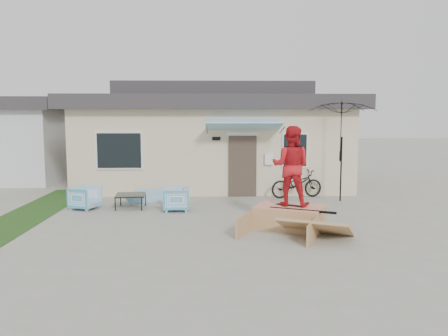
{
  "coord_description": "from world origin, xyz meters",
  "views": [
    {
      "loc": [
        -0.0,
        -10.77,
        2.76
      ],
      "look_at": [
        0.3,
        1.8,
        1.3
      ],
      "focal_mm": 35.88,
      "sensor_mm": 36.0,
      "label": 1
    }
  ],
  "objects_px": {
    "coffee_table": "(131,201)",
    "bicycle": "(297,181)",
    "armchair_right": "(176,198)",
    "skater": "(291,165)",
    "loveseat": "(151,192)",
    "skateboard": "(290,205)",
    "patio_umbrella": "(342,148)",
    "skate_ramp": "(289,217)",
    "armchair_left": "(85,197)"
  },
  "relations": [
    {
      "from": "skater",
      "to": "armchair_left",
      "type": "bearing_deg",
      "value": -3.27
    },
    {
      "from": "skate_ramp",
      "to": "skateboard",
      "type": "bearing_deg",
      "value": 90.0
    },
    {
      "from": "skateboard",
      "to": "skater",
      "type": "height_order",
      "value": "skater"
    },
    {
      "from": "loveseat",
      "to": "bicycle",
      "type": "relative_size",
      "value": 0.82
    },
    {
      "from": "armchair_left",
      "to": "skater",
      "type": "height_order",
      "value": "skater"
    },
    {
      "from": "loveseat",
      "to": "coffee_table",
      "type": "xyz_separation_m",
      "value": [
        -0.44,
        -1.14,
        -0.08
      ]
    },
    {
      "from": "skate_ramp",
      "to": "skateboard",
      "type": "height_order",
      "value": "skateboard"
    },
    {
      "from": "skater",
      "to": "coffee_table",
      "type": "bearing_deg",
      "value": -10.1
    },
    {
      "from": "loveseat",
      "to": "skate_ramp",
      "type": "relative_size",
      "value": 0.69
    },
    {
      "from": "armchair_right",
      "to": "armchair_left",
      "type": "bearing_deg",
      "value": -98.14
    },
    {
      "from": "armchair_left",
      "to": "skater",
      "type": "bearing_deg",
      "value": -89.71
    },
    {
      "from": "patio_umbrella",
      "to": "skateboard",
      "type": "height_order",
      "value": "patio_umbrella"
    },
    {
      "from": "bicycle",
      "to": "armchair_right",
      "type": "bearing_deg",
      "value": 104.49
    },
    {
      "from": "coffee_table",
      "to": "skateboard",
      "type": "xyz_separation_m",
      "value": [
        4.41,
        -2.4,
        0.34
      ]
    },
    {
      "from": "armchair_right",
      "to": "patio_umbrella",
      "type": "xyz_separation_m",
      "value": [
        5.25,
        1.41,
        1.37
      ]
    },
    {
      "from": "patio_umbrella",
      "to": "skate_ramp",
      "type": "relative_size",
      "value": 1.31
    },
    {
      "from": "coffee_table",
      "to": "armchair_left",
      "type": "bearing_deg",
      "value": -175.16
    },
    {
      "from": "armchair_left",
      "to": "bicycle",
      "type": "relative_size",
      "value": 0.41
    },
    {
      "from": "skateboard",
      "to": "skater",
      "type": "distance_m",
      "value": 1.01
    },
    {
      "from": "bicycle",
      "to": "skateboard",
      "type": "bearing_deg",
      "value": 154.36
    },
    {
      "from": "coffee_table",
      "to": "bicycle",
      "type": "relative_size",
      "value": 0.47
    },
    {
      "from": "armchair_right",
      "to": "skateboard",
      "type": "xyz_separation_m",
      "value": [
        3.01,
        -2.01,
        0.18
      ]
    },
    {
      "from": "armchair_right",
      "to": "skater",
      "type": "xyz_separation_m",
      "value": [
        3.01,
        -2.01,
        1.19
      ]
    },
    {
      "from": "skate_ramp",
      "to": "skateboard",
      "type": "xyz_separation_m",
      "value": [
        0.02,
        0.05,
        0.29
      ]
    },
    {
      "from": "skater",
      "to": "armchair_right",
      "type": "bearing_deg",
      "value": -15.26
    },
    {
      "from": "skateboard",
      "to": "skate_ramp",
      "type": "bearing_deg",
      "value": -82.03
    },
    {
      "from": "patio_umbrella",
      "to": "skater",
      "type": "relative_size",
      "value": 1.42
    },
    {
      "from": "patio_umbrella",
      "to": "skateboard",
      "type": "bearing_deg",
      "value": -123.23
    },
    {
      "from": "armchair_right",
      "to": "bicycle",
      "type": "bearing_deg",
      "value": 115.02
    },
    {
      "from": "bicycle",
      "to": "skater",
      "type": "bearing_deg",
      "value": 154.36
    },
    {
      "from": "coffee_table",
      "to": "skate_ramp",
      "type": "relative_size",
      "value": 0.4
    },
    {
      "from": "patio_umbrella",
      "to": "skater",
      "type": "bearing_deg",
      "value": -123.23
    },
    {
      "from": "armchair_left",
      "to": "loveseat",
      "type": "bearing_deg",
      "value": -32.81
    },
    {
      "from": "armchair_left",
      "to": "skater",
      "type": "relative_size",
      "value": 0.38
    },
    {
      "from": "loveseat",
      "to": "skate_ramp",
      "type": "distance_m",
      "value": 5.33
    },
    {
      "from": "armchair_right",
      "to": "coffee_table",
      "type": "xyz_separation_m",
      "value": [
        -1.4,
        0.39,
        -0.16
      ]
    },
    {
      "from": "armchair_left",
      "to": "patio_umbrella",
      "type": "bearing_deg",
      "value": -59.93
    },
    {
      "from": "skate_ramp",
      "to": "loveseat",
      "type": "bearing_deg",
      "value": 161.98
    },
    {
      "from": "armchair_left",
      "to": "armchair_right",
      "type": "xyz_separation_m",
      "value": [
        2.73,
        -0.28,
        0.0
      ]
    },
    {
      "from": "armchair_right",
      "to": "coffee_table",
      "type": "bearing_deg",
      "value": -107.9
    },
    {
      "from": "patio_umbrella",
      "to": "armchair_right",
      "type": "bearing_deg",
      "value": -165.0
    },
    {
      "from": "coffee_table",
      "to": "bicycle",
      "type": "xyz_separation_m",
      "value": [
        5.32,
        1.64,
        0.37
      ]
    },
    {
      "from": "armchair_right",
      "to": "coffee_table",
      "type": "relative_size",
      "value": 0.88
    },
    {
      "from": "coffee_table",
      "to": "patio_umbrella",
      "type": "height_order",
      "value": "patio_umbrella"
    },
    {
      "from": "armchair_left",
      "to": "skater",
      "type": "distance_m",
      "value": 6.29
    },
    {
      "from": "loveseat",
      "to": "bicycle",
      "type": "xyz_separation_m",
      "value": [
        4.88,
        0.51,
        0.29
      ]
    },
    {
      "from": "bicycle",
      "to": "skate_ramp",
      "type": "distance_m",
      "value": 4.21
    },
    {
      "from": "loveseat",
      "to": "armchair_right",
      "type": "distance_m",
      "value": 1.8
    },
    {
      "from": "skateboard",
      "to": "skater",
      "type": "relative_size",
      "value": 0.37
    },
    {
      "from": "skate_ramp",
      "to": "patio_umbrella",
      "type": "bearing_deg",
      "value": 81.12
    }
  ]
}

